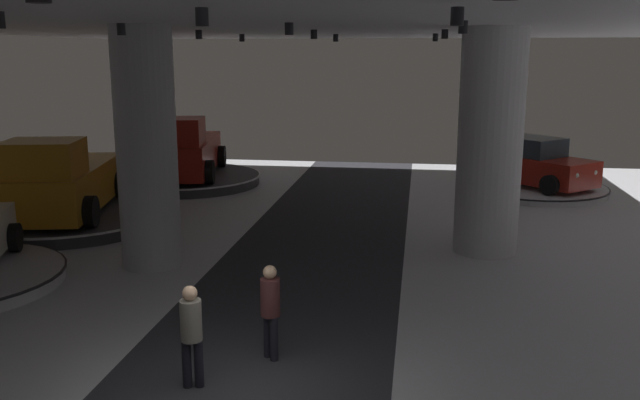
{
  "coord_description": "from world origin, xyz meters",
  "views": [
    {
      "loc": [
        2.49,
        -8.39,
        4.9
      ],
      "look_at": [
        0.15,
        7.46,
        1.4
      ],
      "focal_mm": 38.05,
      "sensor_mm": 36.0,
      "label": 1
    }
  ],
  "objects_px": {
    "column_right": "(490,142)",
    "display_platform_deep_left": "(186,179)",
    "visitor_walking_near": "(191,330)",
    "display_platform_deep_right": "(533,188)",
    "pickup_truck_deep_left": "(183,151)",
    "display_car_deep_right": "(534,164)",
    "visitor_walking_far": "(270,306)",
    "column_left": "(147,149)",
    "display_platform_far_left": "(68,217)",
    "pickup_truck_far_left": "(61,182)"
  },
  "relations": [
    {
      "from": "column_left",
      "to": "visitor_walking_far",
      "type": "xyz_separation_m",
      "value": [
        3.85,
        -4.51,
        -1.84
      ]
    },
    {
      "from": "display_platform_deep_left",
      "to": "pickup_truck_deep_left",
      "type": "bearing_deg",
      "value": -80.0
    },
    {
      "from": "display_platform_deep_left",
      "to": "visitor_walking_far",
      "type": "height_order",
      "value": "visitor_walking_far"
    },
    {
      "from": "display_platform_deep_right",
      "to": "pickup_truck_far_left",
      "type": "bearing_deg",
      "value": -153.55
    },
    {
      "from": "column_right",
      "to": "display_platform_deep_right",
      "type": "bearing_deg",
      "value": 72.99
    },
    {
      "from": "display_car_deep_right",
      "to": "pickup_truck_deep_left",
      "type": "relative_size",
      "value": 0.77
    },
    {
      "from": "display_platform_deep_right",
      "to": "visitor_walking_near",
      "type": "height_order",
      "value": "visitor_walking_near"
    },
    {
      "from": "display_platform_deep_right",
      "to": "pickup_truck_deep_left",
      "type": "relative_size",
      "value": 0.92
    },
    {
      "from": "column_left",
      "to": "display_platform_far_left",
      "type": "height_order",
      "value": "column_left"
    },
    {
      "from": "display_car_deep_right",
      "to": "column_left",
      "type": "bearing_deg",
      "value": -135.28
    },
    {
      "from": "display_platform_deep_left",
      "to": "visitor_walking_near",
      "type": "relative_size",
      "value": 3.57
    },
    {
      "from": "display_platform_far_left",
      "to": "visitor_walking_near",
      "type": "xyz_separation_m",
      "value": [
        6.86,
        -8.99,
        0.71
      ]
    },
    {
      "from": "display_platform_deep_right",
      "to": "visitor_walking_far",
      "type": "bearing_deg",
      "value": -113.61
    },
    {
      "from": "column_left",
      "to": "display_platform_deep_right",
      "type": "bearing_deg",
      "value": 44.59
    },
    {
      "from": "display_platform_deep_right",
      "to": "pickup_truck_far_left",
      "type": "distance_m",
      "value": 15.81
    },
    {
      "from": "column_right",
      "to": "display_platform_deep_right",
      "type": "height_order",
      "value": "column_right"
    },
    {
      "from": "display_platform_far_left",
      "to": "display_platform_deep_left",
      "type": "bearing_deg",
      "value": 77.74
    },
    {
      "from": "column_left",
      "to": "pickup_truck_deep_left",
      "type": "relative_size",
      "value": 0.98
    },
    {
      "from": "display_platform_far_left",
      "to": "pickup_truck_far_left",
      "type": "xyz_separation_m",
      "value": [
        0.07,
        -0.31,
        1.1
      ]
    },
    {
      "from": "pickup_truck_deep_left",
      "to": "visitor_walking_near",
      "type": "height_order",
      "value": "pickup_truck_deep_left"
    },
    {
      "from": "display_platform_deep_left",
      "to": "visitor_walking_far",
      "type": "xyz_separation_m",
      "value": [
        6.44,
        -14.17,
        0.7
      ]
    },
    {
      "from": "pickup_truck_deep_left",
      "to": "column_right",
      "type": "bearing_deg",
      "value": -34.22
    },
    {
      "from": "pickup_truck_far_left",
      "to": "visitor_walking_near",
      "type": "xyz_separation_m",
      "value": [
        6.79,
        -8.68,
        -0.39
      ]
    },
    {
      "from": "visitor_walking_far",
      "to": "column_right",
      "type": "bearing_deg",
      "value": 59.55
    },
    {
      "from": "display_platform_deep_left",
      "to": "column_left",
      "type": "bearing_deg",
      "value": -74.99
    },
    {
      "from": "column_right",
      "to": "display_platform_deep_left",
      "type": "height_order",
      "value": "column_right"
    },
    {
      "from": "pickup_truck_deep_left",
      "to": "visitor_walking_near",
      "type": "distance_m",
      "value": 15.92
    },
    {
      "from": "pickup_truck_far_left",
      "to": "visitor_walking_near",
      "type": "distance_m",
      "value": 11.03
    },
    {
      "from": "column_right",
      "to": "display_platform_far_left",
      "type": "distance_m",
      "value": 12.12
    },
    {
      "from": "display_car_deep_right",
      "to": "visitor_walking_near",
      "type": "distance_m",
      "value": 17.34
    },
    {
      "from": "visitor_walking_near",
      "to": "pickup_truck_far_left",
      "type": "bearing_deg",
      "value": 128.06
    },
    {
      "from": "display_car_deep_right",
      "to": "visitor_walking_near",
      "type": "xyz_separation_m",
      "value": [
        -7.3,
        -15.72,
        -0.11
      ]
    },
    {
      "from": "display_car_deep_right",
      "to": "column_right",
      "type": "bearing_deg",
      "value": -106.82
    },
    {
      "from": "column_left",
      "to": "display_platform_deep_right",
      "type": "height_order",
      "value": "column_left"
    },
    {
      "from": "display_platform_deep_left",
      "to": "pickup_truck_far_left",
      "type": "relative_size",
      "value": 1.01
    },
    {
      "from": "display_platform_deep_right",
      "to": "display_platform_deep_left",
      "type": "distance_m",
      "value": 12.82
    },
    {
      "from": "pickup_truck_deep_left",
      "to": "visitor_walking_far",
      "type": "bearing_deg",
      "value": -65.26
    },
    {
      "from": "column_left",
      "to": "display_car_deep_right",
      "type": "distance_m",
      "value": 14.47
    },
    {
      "from": "display_platform_deep_left",
      "to": "display_platform_far_left",
      "type": "bearing_deg",
      "value": -102.26
    },
    {
      "from": "display_car_deep_right",
      "to": "display_platform_deep_left",
      "type": "bearing_deg",
      "value": -178.0
    },
    {
      "from": "display_platform_far_left",
      "to": "pickup_truck_far_left",
      "type": "bearing_deg",
      "value": -77.78
    },
    {
      "from": "display_platform_deep_right",
      "to": "pickup_truck_deep_left",
      "type": "height_order",
      "value": "pickup_truck_deep_left"
    },
    {
      "from": "display_platform_deep_left",
      "to": "visitor_walking_near",
      "type": "bearing_deg",
      "value": -70.21
    },
    {
      "from": "display_platform_deep_right",
      "to": "display_car_deep_right",
      "type": "xyz_separation_m",
      "value": [
        -0.02,
        0.02,
        0.87
      ]
    },
    {
      "from": "column_right",
      "to": "visitor_walking_near",
      "type": "relative_size",
      "value": 3.46
    },
    {
      "from": "pickup_truck_deep_left",
      "to": "visitor_walking_far",
      "type": "relative_size",
      "value": 3.51
    },
    {
      "from": "column_right",
      "to": "display_platform_deep_right",
      "type": "relative_size",
      "value": 1.07
    },
    {
      "from": "column_right",
      "to": "pickup_truck_far_left",
      "type": "bearing_deg",
      "value": 176.23
    },
    {
      "from": "pickup_truck_deep_left",
      "to": "display_platform_far_left",
      "type": "bearing_deg",
      "value": -103.4
    },
    {
      "from": "column_right",
      "to": "column_left",
      "type": "relative_size",
      "value": 1.0
    }
  ]
}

